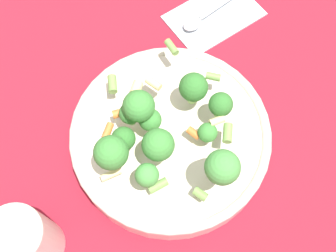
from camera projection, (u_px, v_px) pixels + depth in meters
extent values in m
plane|color=maroon|center=(168.00, 143.00, 0.61)|extent=(3.00, 3.00, 0.00)
cylinder|color=beige|center=(168.00, 138.00, 0.59)|extent=(0.29, 0.29, 0.04)
torus|color=beige|center=(168.00, 132.00, 0.57)|extent=(0.29, 0.29, 0.01)
cylinder|color=#8CB766|center=(204.00, 138.00, 0.55)|extent=(0.01, 0.01, 0.01)
sphere|color=#3D8438|center=(205.00, 132.00, 0.53)|extent=(0.03, 0.03, 0.03)
cylinder|color=#8CB766|center=(138.00, 115.00, 0.54)|extent=(0.02, 0.02, 0.02)
sphere|color=#3D8438|center=(136.00, 106.00, 0.51)|extent=(0.04, 0.04, 0.04)
cylinder|color=#8CB766|center=(190.00, 97.00, 0.57)|extent=(0.01, 0.01, 0.02)
sphere|color=#33722D|center=(191.00, 87.00, 0.54)|extent=(0.04, 0.04, 0.04)
cylinder|color=#8CB766|center=(135.00, 115.00, 0.54)|extent=(0.01, 0.01, 0.02)
sphere|color=#3D8438|center=(134.00, 107.00, 0.52)|extent=(0.04, 0.04, 0.04)
cylinder|color=#8CB766|center=(111.00, 160.00, 0.51)|extent=(0.02, 0.02, 0.01)
sphere|color=#3D8438|center=(108.00, 153.00, 0.48)|extent=(0.04, 0.04, 0.04)
cylinder|color=#8CB766|center=(156.00, 152.00, 0.52)|extent=(0.02, 0.02, 0.02)
sphere|color=#3D8438|center=(155.00, 145.00, 0.50)|extent=(0.04, 0.04, 0.04)
cylinder|color=#8CB766|center=(216.00, 112.00, 0.55)|extent=(0.01, 0.01, 0.02)
sphere|color=#33722D|center=(218.00, 104.00, 0.53)|extent=(0.03, 0.03, 0.03)
cylinder|color=#8CB766|center=(129.00, 120.00, 0.55)|extent=(0.01, 0.01, 0.02)
sphere|color=#3D8438|center=(128.00, 113.00, 0.53)|extent=(0.03, 0.03, 0.03)
cylinder|color=#8CB766|center=(215.00, 170.00, 0.51)|extent=(0.01, 0.01, 0.02)
sphere|color=#479342|center=(217.00, 164.00, 0.49)|extent=(0.03, 0.03, 0.03)
cylinder|color=#8CB766|center=(148.00, 125.00, 0.55)|extent=(0.01, 0.01, 0.01)
sphere|color=#3D8438|center=(148.00, 119.00, 0.53)|extent=(0.03, 0.03, 0.03)
cylinder|color=#8CB766|center=(217.00, 175.00, 0.49)|extent=(0.02, 0.02, 0.02)
sphere|color=#479342|center=(220.00, 167.00, 0.46)|extent=(0.04, 0.04, 0.04)
cylinder|color=#8CB766|center=(123.00, 145.00, 0.54)|extent=(0.01, 0.01, 0.02)
sphere|color=#33722D|center=(121.00, 139.00, 0.52)|extent=(0.03, 0.03, 0.03)
cylinder|color=#8CB766|center=(145.00, 179.00, 0.51)|extent=(0.01, 0.01, 0.01)
sphere|color=#479342|center=(144.00, 175.00, 0.49)|extent=(0.03, 0.03, 0.03)
cylinder|color=#729E4C|center=(171.00, 47.00, 0.57)|extent=(0.02, 0.03, 0.01)
cylinder|color=orange|center=(105.00, 131.00, 0.53)|extent=(0.02, 0.02, 0.01)
cylinder|color=orange|center=(117.00, 113.00, 0.55)|extent=(0.02, 0.02, 0.01)
cylinder|color=#729E4C|center=(155.00, 186.00, 0.52)|extent=(0.03, 0.02, 0.01)
cylinder|color=beige|center=(215.00, 124.00, 0.53)|extent=(0.02, 0.02, 0.01)
cylinder|color=#729E4C|center=(198.00, 194.00, 0.51)|extent=(0.02, 0.02, 0.01)
cylinder|color=orange|center=(191.00, 133.00, 0.54)|extent=(0.02, 0.02, 0.01)
cylinder|color=#729E4C|center=(110.00, 84.00, 0.57)|extent=(0.02, 0.03, 0.01)
cylinder|color=#729E4C|center=(225.00, 133.00, 0.52)|extent=(0.02, 0.03, 0.01)
cylinder|color=beige|center=(109.00, 174.00, 0.53)|extent=(0.03, 0.02, 0.01)
cylinder|color=#729E4C|center=(211.00, 77.00, 0.56)|extent=(0.02, 0.02, 0.01)
cylinder|color=beige|center=(134.00, 88.00, 0.55)|extent=(0.02, 0.02, 0.01)
cylinder|color=beige|center=(151.00, 83.00, 0.56)|extent=(0.03, 0.02, 0.01)
cylinder|color=silver|center=(24.00, 240.00, 0.50)|extent=(0.07, 0.07, 0.11)
torus|color=silver|center=(8.00, 234.00, 0.45)|extent=(0.07, 0.07, 0.01)
cube|color=#B2BCC6|center=(212.00, 15.00, 0.70)|extent=(0.19, 0.18, 0.01)
ellipsoid|color=silver|center=(190.00, 24.00, 0.69)|extent=(0.04, 0.04, 0.01)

